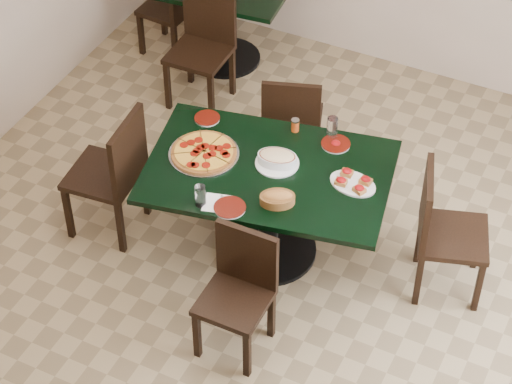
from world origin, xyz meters
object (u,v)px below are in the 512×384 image
at_px(main_table, 269,190).
at_px(back_table, 225,6).
at_px(chair_near, 240,285).
at_px(lasagna_casserole, 277,158).
at_px(bruschetta_platter, 353,182).
at_px(back_chair_left, 175,4).
at_px(back_chair_near, 204,40).
at_px(pepperoni_pizza, 204,153).
at_px(chair_right, 441,226).
at_px(chair_left, 115,169).
at_px(chair_far, 292,120).
at_px(bread_basket, 277,198).

distance_m(main_table, back_table, 2.26).
xyz_separation_m(chair_near, lasagna_casserole, (-0.14, 0.81, 0.32)).
bearing_deg(lasagna_casserole, bruschetta_platter, -8.63).
bearing_deg(main_table, back_chair_left, 122.72).
distance_m(chair_near, bruschetta_platter, 0.97).
relative_size(back_chair_near, back_chair_left, 1.11).
height_order(main_table, pepperoni_pizza, pepperoni_pizza).
relative_size(main_table, back_chair_left, 2.00).
distance_m(chair_right, back_chair_left, 3.21).
height_order(main_table, chair_right, chair_right).
distance_m(chair_right, chair_left, 2.16).
distance_m(back_table, chair_far, 1.51).
distance_m(chair_right, back_chair_near, 2.58).
height_order(back_table, lasagna_casserole, lasagna_casserole).
relative_size(chair_far, back_chair_left, 1.03).
xyz_separation_m(back_table, chair_near, (1.45, -2.60, -0.05)).
bearing_deg(back_table, back_chair_near, -87.05).
relative_size(chair_far, bread_basket, 3.36).
relative_size(chair_near, chair_right, 0.91).
bearing_deg(bruschetta_platter, back_chair_near, 153.70).
distance_m(main_table, back_chair_left, 2.47).
bearing_deg(bread_basket, pepperoni_pizza, 134.63).
height_order(chair_near, back_chair_near, back_chair_near).
relative_size(pepperoni_pizza, bread_basket, 1.75).
xyz_separation_m(chair_far, chair_near, (0.37, -1.55, -0.02)).
xyz_separation_m(back_chair_near, bread_basket, (1.39, -1.61, 0.26)).
bearing_deg(chair_left, chair_near, 61.68).
distance_m(main_table, back_chair_near, 1.82).
xyz_separation_m(chair_near, chair_left, (-1.18, 0.49, 0.07)).
relative_size(chair_right, back_chair_near, 0.99).
height_order(chair_left, back_chair_near, chair_left).
distance_m(chair_near, lasagna_casserole, 0.88).
distance_m(chair_far, chair_near, 1.59).
height_order(main_table, bread_basket, bread_basket).
bearing_deg(bruschetta_platter, back_table, 145.43).
bearing_deg(main_table, chair_left, -177.56).
relative_size(bread_basket, bruschetta_platter, 0.77).
bearing_deg(bruschetta_platter, pepperoni_pizza, -161.23).
distance_m(chair_near, chair_right, 1.34).
relative_size(back_chair_left, bruschetta_platter, 2.52).
distance_m(chair_far, back_chair_near, 1.15).
xyz_separation_m(chair_far, bread_basket, (0.38, -1.07, 0.30)).
height_order(back_chair_near, bread_basket, back_chair_near).
xyz_separation_m(pepperoni_pizza, lasagna_casserole, (0.46, 0.13, 0.03)).
xyz_separation_m(main_table, bruschetta_platter, (0.53, 0.10, 0.21)).
height_order(chair_far, pepperoni_pizza, chair_far).
height_order(back_table, back_chair_left, back_chair_left).
bearing_deg(back_chair_left, back_chair_near, 53.94).
bearing_deg(chair_right, bruschetta_platter, 83.30).
bearing_deg(chair_right, chair_left, 84.24).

